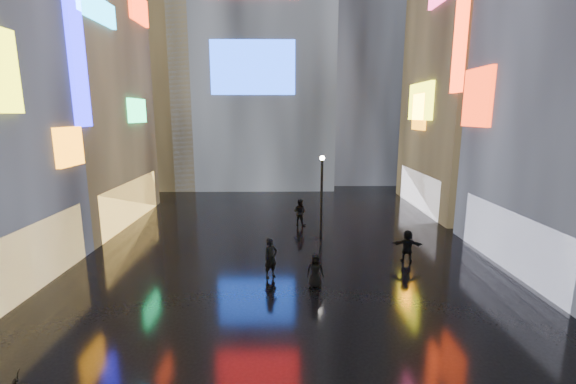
{
  "coord_description": "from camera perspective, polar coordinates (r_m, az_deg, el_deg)",
  "views": [
    {
      "loc": [
        -0.17,
        -1.08,
        7.64
      ],
      "look_at": [
        0.0,
        12.0,
        5.0
      ],
      "focal_mm": 24.0,
      "sensor_mm": 36.0,
      "label": 1
    }
  ],
  "objects": [
    {
      "name": "building_right_far",
      "position": [
        35.59,
        28.14,
        20.39
      ],
      "size": [
        10.28,
        12.0,
        28.0
      ],
      "color": "black",
      "rests_on": "ground"
    },
    {
      "name": "ground",
      "position": [
        22.42,
        -0.28,
        -8.51
      ],
      "size": [
        140.0,
        140.0,
        0.0
      ],
      "primitive_type": "plane",
      "color": "black",
      "rests_on": "ground"
    },
    {
      "name": "pedestrian_5",
      "position": [
        21.35,
        17.25,
        -7.64
      ],
      "size": [
        1.65,
        0.76,
        1.72
      ],
      "primitive_type": "imported",
      "rotation": [
        0.0,
        0.0,
        2.98
      ],
      "color": "black",
      "rests_on": "ground"
    },
    {
      "name": "tower_flank_right",
      "position": [
        48.87,
        10.89,
        22.26
      ],
      "size": [
        12.0,
        12.0,
        34.0
      ],
      "primitive_type": "cube",
      "color": "black",
      "rests_on": "ground"
    },
    {
      "name": "building_left_far",
      "position": [
        31.53,
        -32.2,
        15.81
      ],
      "size": [
        10.28,
        12.0,
        22.0
      ],
      "color": "black",
      "rests_on": "ground"
    },
    {
      "name": "pedestrian_4",
      "position": [
        17.63,
        4.06,
        -11.53
      ],
      "size": [
        0.78,
        0.52,
        1.55
      ],
      "primitive_type": "imported",
      "rotation": [
        0.0,
        0.0,
        0.03
      ],
      "color": "black",
      "rests_on": "ground"
    },
    {
      "name": "pedestrian_6",
      "position": [
        18.54,
        -2.58,
        -9.74
      ],
      "size": [
        0.83,
        0.78,
        1.91
      ],
      "primitive_type": "imported",
      "rotation": [
        0.0,
        0.0,
        0.63
      ],
      "color": "black",
      "rests_on": "ground"
    },
    {
      "name": "lamp_far",
      "position": [
        23.8,
        5.0,
        -0.01
      ],
      "size": [
        0.3,
        0.3,
        5.2
      ],
      "color": "black",
      "rests_on": "ground"
    },
    {
      "name": "umbrella_2",
      "position": [
        17.2,
        4.11,
        -7.89
      ],
      "size": [
        1.26,
        1.25,
        0.82
      ],
      "primitive_type": "imported",
      "rotation": [
        0.0,
        0.0,
        4.1
      ],
      "color": "black",
      "rests_on": "pedestrian_4"
    },
    {
      "name": "tower_flank_left",
      "position": [
        45.56,
        -19.36,
        17.55
      ],
      "size": [
        10.0,
        10.0,
        26.0
      ],
      "primitive_type": "cube",
      "color": "black",
      "rests_on": "ground"
    },
    {
      "name": "pedestrian_7",
      "position": [
        26.96,
        1.75,
        -3.0
      ],
      "size": [
        1.13,
        1.05,
        1.87
      ],
      "primitive_type": "imported",
      "rotation": [
        0.0,
        0.0,
        2.65
      ],
      "color": "black",
      "rests_on": "ground"
    }
  ]
}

